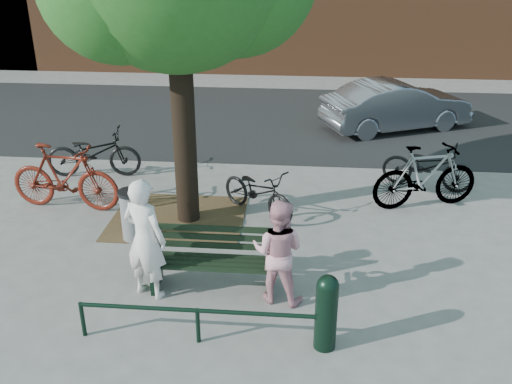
# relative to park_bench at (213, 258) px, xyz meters

# --- Properties ---
(ground) EXTENTS (90.00, 90.00, 0.00)m
(ground) POSITION_rel_park_bench_xyz_m (0.00, -0.08, -0.48)
(ground) COLOR gray
(ground) RESTS_ON ground
(dirt_pit) EXTENTS (2.40, 2.00, 0.02)m
(dirt_pit) POSITION_rel_park_bench_xyz_m (-1.00, 2.12, -0.47)
(dirt_pit) COLOR brown
(dirt_pit) RESTS_ON ground
(road) EXTENTS (40.00, 7.00, 0.01)m
(road) POSITION_rel_park_bench_xyz_m (0.00, 8.42, -0.47)
(road) COLOR black
(road) RESTS_ON ground
(park_bench) EXTENTS (1.74, 0.54, 0.97)m
(park_bench) POSITION_rel_park_bench_xyz_m (0.00, 0.00, 0.00)
(park_bench) COLOR black
(park_bench) RESTS_ON ground
(guard_railing) EXTENTS (3.06, 0.06, 0.51)m
(guard_railing) POSITION_rel_park_bench_xyz_m (0.00, -1.28, -0.08)
(guard_railing) COLOR black
(guard_railing) RESTS_ON ground
(person_left) EXTENTS (0.77, 0.64, 1.80)m
(person_left) POSITION_rel_park_bench_xyz_m (-0.90, -0.27, 0.42)
(person_left) COLOR silver
(person_left) RESTS_ON ground
(person_right) EXTENTS (0.86, 0.73, 1.54)m
(person_right) POSITION_rel_park_bench_xyz_m (0.95, -0.24, 0.29)
(person_right) COLOR pink
(person_right) RESTS_ON ground
(bollard) EXTENTS (0.28, 0.28, 1.04)m
(bollard) POSITION_rel_park_bench_xyz_m (1.60, -1.23, 0.08)
(bollard) COLOR black
(bollard) RESTS_ON ground
(litter_bin) EXTENTS (0.44, 0.44, 0.89)m
(litter_bin) POSITION_rel_park_bench_xyz_m (-1.58, 1.31, -0.03)
(litter_bin) COLOR gray
(litter_bin) RESTS_ON ground
(bicycle_a) EXTENTS (2.05, 0.93, 1.04)m
(bicycle_a) POSITION_rel_park_bench_xyz_m (-3.20, 3.98, 0.04)
(bicycle_a) COLOR black
(bicycle_a) RESTS_ON ground
(bicycle_b) EXTENTS (2.18, 0.81, 1.28)m
(bicycle_b) POSITION_rel_park_bench_xyz_m (-3.17, 2.38, 0.16)
(bicycle_b) COLOR #56150C
(bicycle_b) RESTS_ON ground
(bicycle_c) EXTENTS (1.71, 1.58, 0.91)m
(bicycle_c) POSITION_rel_park_bench_xyz_m (0.45, 2.45, -0.02)
(bicycle_c) COLOR black
(bicycle_c) RESTS_ON ground
(bicycle_d) EXTENTS (2.15, 1.14, 1.24)m
(bicycle_d) POSITION_rel_park_bench_xyz_m (3.55, 3.04, 0.14)
(bicycle_d) COLOR gray
(bicycle_d) RESTS_ON ground
(bicycle_e) EXTENTS (1.91, 1.15, 0.95)m
(bicycle_e) POSITION_rel_park_bench_xyz_m (3.78, 3.96, -0.00)
(bicycle_e) COLOR black
(bicycle_e) RESTS_ON ground
(parked_car) EXTENTS (4.14, 2.84, 1.29)m
(parked_car) POSITION_rel_park_bench_xyz_m (3.66, 7.84, 0.17)
(parked_car) COLOR slate
(parked_car) RESTS_ON ground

